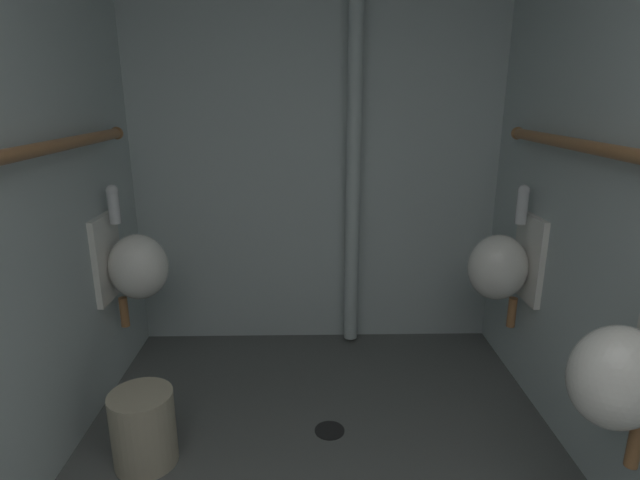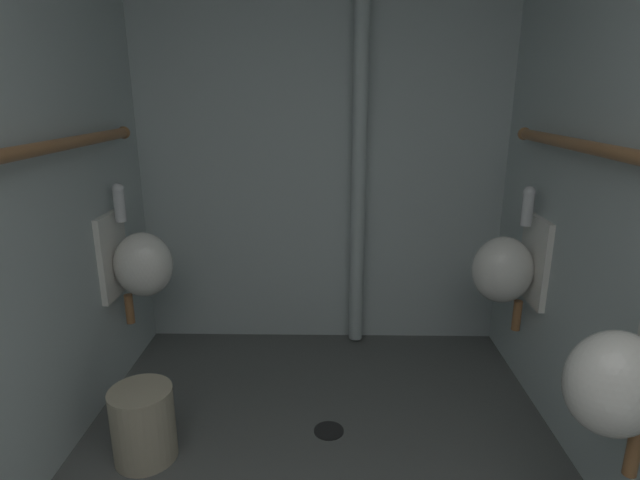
% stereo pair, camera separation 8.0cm
% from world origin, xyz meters
% --- Properties ---
extents(wall_back, '(2.29, 0.06, 2.57)m').
position_xyz_m(wall_back, '(0.00, 3.33, 1.29)').
color(wall_back, '#AEBAB9').
rests_on(wall_back, ground).
extents(urinal_left_mid, '(0.32, 0.30, 0.76)m').
position_xyz_m(urinal_left_mid, '(-0.94, 2.77, 0.67)').
color(urinal_left_mid, silver).
extents(urinal_right_mid, '(0.32, 0.30, 0.76)m').
position_xyz_m(urinal_right_mid, '(0.94, 1.69, 0.67)').
color(urinal_right_mid, silver).
extents(urinal_right_far, '(0.32, 0.30, 0.76)m').
position_xyz_m(urinal_right_far, '(0.94, 2.73, 0.67)').
color(urinal_right_far, silver).
extents(standpipe_back_wall, '(0.08, 0.08, 2.52)m').
position_xyz_m(standpipe_back_wall, '(0.21, 3.22, 1.29)').
color(standpipe_back_wall, '#AEBAB9').
rests_on(standpipe_back_wall, ground).
extents(floor_drain, '(0.14, 0.14, 0.01)m').
position_xyz_m(floor_drain, '(0.05, 2.33, 0.00)').
color(floor_drain, black).
rests_on(floor_drain, ground).
extents(waste_bin, '(0.26, 0.26, 0.33)m').
position_xyz_m(waste_bin, '(-0.74, 2.14, 0.16)').
color(waste_bin, '#9E937A').
rests_on(waste_bin, ground).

